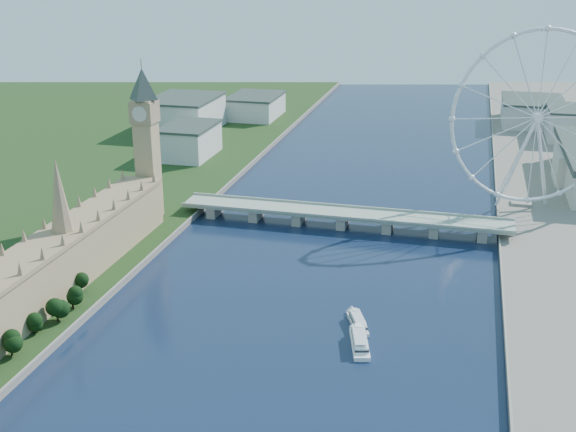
% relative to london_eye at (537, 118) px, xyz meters
% --- Properties ---
extents(parliament_range, '(24.00, 200.00, 70.00)m').
position_rel_london_eye_xyz_m(parliament_range, '(-247.98, -185.08, -49.04)').
color(parliament_range, tan).
rests_on(parliament_range, ground).
extents(big_ben, '(20.02, 20.02, 110.00)m').
position_rel_london_eye_xyz_m(big_ben, '(-247.98, -77.08, -0.95)').
color(big_ben, tan).
rests_on(big_ben, ground).
extents(westminster_bridge, '(220.00, 22.00, 9.50)m').
position_rel_london_eye_xyz_m(westminster_bridge, '(-119.98, -55.08, -60.89)').
color(westminster_bridge, gray).
rests_on(westminster_bridge, ground).
extents(london_eye, '(113.60, 39.12, 124.30)m').
position_rel_london_eye_xyz_m(london_eye, '(0.00, 0.00, 0.00)').
color(london_eye, silver).
rests_on(london_eye, ground).
extents(city_skyline, '(505.00, 280.00, 32.00)m').
position_rel_london_eye_xyz_m(city_skyline, '(-80.75, 205.00, -50.56)').
color(city_skyline, beige).
rests_on(city_skyline, ground).
extents(tour_boat_near, '(15.84, 26.57, 5.71)m').
position_rel_london_eye_xyz_m(tour_boat_near, '(-88.87, -189.57, -67.52)').
color(tour_boat_near, silver).
rests_on(tour_boat_near, ground).
extents(tour_boat_far, '(14.92, 31.42, 6.73)m').
position_rel_london_eye_xyz_m(tour_boat_far, '(-85.03, -208.56, -67.52)').
color(tour_boat_far, white).
rests_on(tour_boat_far, ground).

